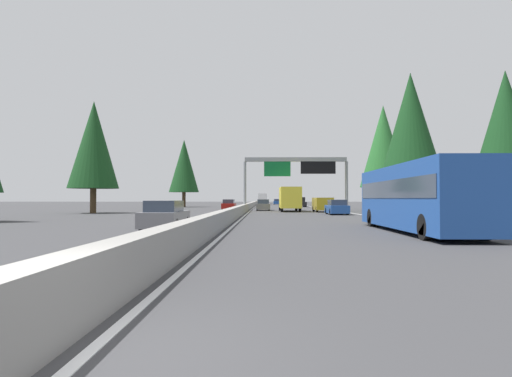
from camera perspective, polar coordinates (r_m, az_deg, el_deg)
The scene contains 20 objects.
ground_plane at distance 64.26m, azimuth -0.75°, elevation -2.75°, with size 320.00×320.00×0.00m, color #38383A.
median_barrier at distance 84.25m, azimuth -0.52°, elevation -2.12°, with size 180.00×0.56×0.90m, color gray.
shoulder_stripe_right at distance 74.83m, azimuth 8.36°, elevation -2.54°, with size 160.00×0.16×0.01m, color silver.
shoulder_stripe_median at distance 74.25m, azimuth -0.31°, elevation -2.56°, with size 160.00×0.16×0.01m, color silver.
sign_gantry_overhead at distance 52.46m, azimuth 5.45°, elevation 2.66°, with size 0.50×12.68×6.58m.
bus_near_center at distance 21.56m, azimuth 20.46°, elevation -0.87°, with size 11.50×2.55×3.10m.
sedan_far_right at distance 43.35m, azimuth 10.64°, elevation -2.50°, with size 4.40×1.80×1.47m.
minivan_far_left at distance 51.66m, azimuth 8.78°, elevation -2.02°, with size 5.00×1.95×1.69m.
pickup_mid_left at distance 83.38m, azimuth 5.85°, elevation -1.80°, with size 5.60×2.00×1.86m.
sedan_mid_center at distance 116.35m, azimuth 2.78°, elevation -1.79°, with size 4.40×1.80×1.47m.
sedan_near_right at distance 57.46m, azimuth 0.96°, elevation -2.24°, with size 4.40×1.80×1.47m.
box_truck_distant_b at distance 53.29m, azimuth 4.46°, elevation -1.30°, with size 8.50×2.40×2.95m.
bus_far_center at distance 131.64m, azimuth 0.87°, elevation -1.29°, with size 11.50×2.55×3.10m.
oncoming_near at distance 61.36m, azimuth -3.61°, elevation -2.18°, with size 4.40×1.80×1.47m.
oncoming_far at distance 22.52m, azimuth -11.94°, elevation -3.58°, with size 4.40×1.80×1.47m.
conifer_right_foreground at distance 36.26m, azimuth 30.16°, elevation 6.86°, with size 4.80×4.80×10.91m.
conifer_right_near at distance 46.73m, azimuth 19.79°, elevation 7.56°, with size 6.33×6.33×14.38m.
conifer_right_mid at distance 61.00m, azimuth 16.49°, elevation 5.38°, with size 6.26×6.26×14.24m.
conifer_left_near at distance 50.26m, azimuth -20.68°, elevation 5.43°, with size 5.38×5.38×12.22m.
conifer_left_mid at distance 82.68m, azimuth -9.50°, elevation 2.96°, with size 5.62×5.62×12.77m.
Camera 1 is at (-4.21, -2.03, 1.57)m, focal length 30.24 mm.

